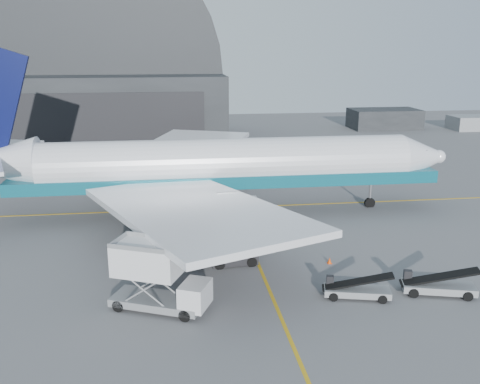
{
  "coord_description": "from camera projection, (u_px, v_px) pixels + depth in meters",
  "views": [
    {
      "loc": [
        -6.7,
        -34.5,
        16.82
      ],
      "look_at": [
        -0.74,
        9.85,
        4.5
      ],
      "focal_mm": 40.0,
      "sensor_mm": 36.0,
      "label": 1
    }
  ],
  "objects": [
    {
      "name": "ground",
      "position": [
        268.0,
        288.0,
        38.29
      ],
      "size": [
        200.0,
        200.0,
        0.0
      ],
      "primitive_type": "plane",
      "color": "#565659",
      "rests_on": "ground"
    },
    {
      "name": "taxi_lines",
      "position": [
        244.0,
        230.0,
        50.39
      ],
      "size": [
        80.0,
        42.12,
        0.02
      ],
      "color": "#C79512",
      "rests_on": "ground"
    },
    {
      "name": "hangar",
      "position": [
        81.0,
        88.0,
        95.0
      ],
      "size": [
        50.0,
        28.3,
        28.0
      ],
      "color": "black",
      "rests_on": "ground"
    },
    {
      "name": "distant_bldg_a",
      "position": [
        384.0,
        128.0,
        111.97
      ],
      "size": [
        14.0,
        8.0,
        4.0
      ],
      "primitive_type": "cube",
      "color": "black",
      "rests_on": "ground"
    },
    {
      "name": "distant_bldg_b",
      "position": [
        470.0,
        130.0,
        110.33
      ],
      "size": [
        8.0,
        6.0,
        2.8
      ],
      "primitive_type": "cube",
      "color": "gray",
      "rests_on": "ground"
    },
    {
      "name": "airliner",
      "position": [
        207.0,
        166.0,
        53.94
      ],
      "size": [
        51.25,
        49.7,
        17.99
      ],
      "color": "white",
      "rests_on": "ground"
    },
    {
      "name": "catering_truck",
      "position": [
        156.0,
        277.0,
        34.73
      ],
      "size": [
        6.89,
        4.79,
        4.46
      ],
      "rotation": [
        0.0,
        0.0,
        -0.41
      ],
      "color": "gray",
      "rests_on": "ground"
    },
    {
      "name": "pushback_tug",
      "position": [
        235.0,
        256.0,
        42.56
      ],
      "size": [
        3.79,
        2.37,
        1.69
      ],
      "rotation": [
        0.0,
        0.0,
        0.07
      ],
      "color": "black",
      "rests_on": "ground"
    },
    {
      "name": "belt_loader_a",
      "position": [
        356.0,
        290.0,
        36.77
      ],
      "size": [
        4.88,
        2.56,
        1.82
      ],
      "rotation": [
        0.0,
        0.0,
        -0.24
      ],
      "color": "gray",
      "rests_on": "ground"
    },
    {
      "name": "belt_loader_b",
      "position": [
        437.0,
        286.0,
        37.26
      ],
      "size": [
        5.35,
        2.91,
        2.0
      ],
      "rotation": [
        0.0,
        0.0,
        -0.27
      ],
      "color": "gray",
      "rests_on": "ground"
    },
    {
      "name": "traffic_cone",
      "position": [
        330.0,
        261.0,
        42.59
      ],
      "size": [
        0.35,
        0.35,
        0.5
      ],
      "color": "#E74207",
      "rests_on": "ground"
    }
  ]
}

